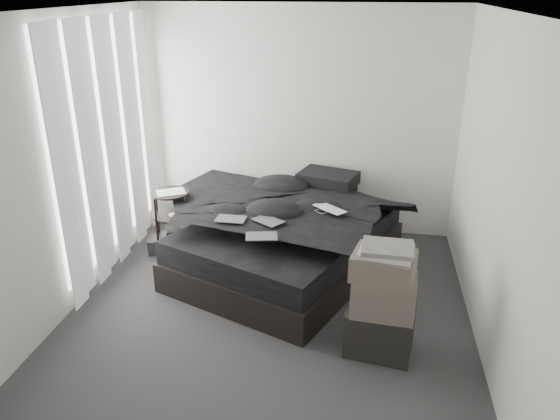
% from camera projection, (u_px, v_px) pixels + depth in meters
% --- Properties ---
extents(floor, '(3.60, 4.20, 0.01)m').
position_uv_depth(floor, '(265.00, 322.00, 4.85)').
color(floor, '#343437').
rests_on(floor, ground).
extents(ceiling, '(3.60, 4.20, 0.01)m').
position_uv_depth(ceiling, '(262.00, 11.00, 3.85)').
color(ceiling, white).
rests_on(ceiling, ground).
extents(wall_back, '(3.60, 0.01, 2.60)m').
position_uv_depth(wall_back, '(298.00, 123.00, 6.26)').
color(wall_back, silver).
rests_on(wall_back, ground).
extents(wall_front, '(3.60, 0.01, 2.60)m').
position_uv_depth(wall_front, '(175.00, 343.00, 2.44)').
color(wall_front, silver).
rests_on(wall_front, ground).
extents(wall_left, '(0.01, 4.20, 2.60)m').
position_uv_depth(wall_left, '(55.00, 173.00, 4.62)').
color(wall_left, silver).
rests_on(wall_left, ground).
extents(wall_right, '(0.01, 4.20, 2.60)m').
position_uv_depth(wall_right, '(500.00, 198.00, 4.08)').
color(wall_right, silver).
rests_on(wall_right, ground).
extents(window_left, '(0.02, 2.00, 2.30)m').
position_uv_depth(window_left, '(105.00, 139.00, 5.41)').
color(window_left, white).
rests_on(window_left, wall_left).
extents(curtain_left, '(0.06, 2.12, 2.48)m').
position_uv_depth(curtain_left, '(111.00, 146.00, 5.43)').
color(curtain_left, white).
rests_on(curtain_left, wall_left).
extents(bed, '(2.40, 2.69, 0.30)m').
position_uv_depth(bed, '(287.00, 255.00, 5.71)').
color(bed, black).
rests_on(bed, floor).
extents(mattress, '(2.32, 2.60, 0.24)m').
position_uv_depth(mattress, '(287.00, 232.00, 5.61)').
color(mattress, black).
rests_on(mattress, bed).
extents(duvet, '(2.24, 2.37, 0.26)m').
position_uv_depth(duvet, '(285.00, 212.00, 5.47)').
color(duvet, black).
rests_on(duvet, mattress).
extents(pillow_lower, '(0.79, 0.67, 0.15)m').
position_uv_depth(pillow_lower, '(323.00, 189.00, 6.23)').
color(pillow_lower, black).
rests_on(pillow_lower, mattress).
extents(pillow_upper, '(0.72, 0.59, 0.14)m').
position_uv_depth(pillow_upper, '(328.00, 178.00, 6.12)').
color(pillow_upper, black).
rests_on(pillow_upper, pillow_lower).
extents(laptop, '(0.42, 0.40, 0.03)m').
position_uv_depth(laptop, '(326.00, 203.00, 5.30)').
color(laptop, silver).
rests_on(laptop, duvet).
extents(comic_a, '(0.28, 0.19, 0.01)m').
position_uv_depth(comic_a, '(231.00, 211.00, 5.14)').
color(comic_a, black).
rests_on(comic_a, duvet).
extents(comic_b, '(0.33, 0.31, 0.01)m').
position_uv_depth(comic_b, '(268.00, 212.00, 5.10)').
color(comic_b, black).
rests_on(comic_b, duvet).
extents(comic_c, '(0.31, 0.24, 0.01)m').
position_uv_depth(comic_c, '(261.00, 227.00, 4.78)').
color(comic_c, black).
rests_on(comic_c, duvet).
extents(side_stand, '(0.52, 0.52, 0.76)m').
position_uv_depth(side_stand, '(173.00, 226.00, 5.85)').
color(side_stand, black).
rests_on(side_stand, floor).
extents(papers, '(0.36, 0.33, 0.02)m').
position_uv_depth(papers, '(171.00, 192.00, 5.69)').
color(papers, white).
rests_on(papers, side_stand).
extents(floor_books, '(0.22, 0.27, 0.16)m').
position_uv_depth(floor_books, '(156.00, 245.00, 6.09)').
color(floor_books, black).
rests_on(floor_books, floor).
extents(box_lower, '(0.58, 0.48, 0.38)m').
position_uv_depth(box_lower, '(380.00, 330.00, 4.41)').
color(box_lower, black).
rests_on(box_lower, floor).
extents(box_mid, '(0.52, 0.43, 0.29)m').
position_uv_depth(box_mid, '(384.00, 295.00, 4.27)').
color(box_mid, '#5D524A').
rests_on(box_mid, box_lower).
extents(box_upper, '(0.53, 0.46, 0.20)m').
position_uv_depth(box_upper, '(384.00, 266.00, 4.19)').
color(box_upper, '#5D524A').
rests_on(box_upper, box_mid).
extents(art_book_white, '(0.44, 0.37, 0.04)m').
position_uv_depth(art_book_white, '(386.00, 252.00, 4.14)').
color(art_book_white, silver).
rests_on(art_book_white, box_upper).
extents(art_book_snake, '(0.40, 0.33, 0.04)m').
position_uv_depth(art_book_snake, '(388.00, 248.00, 4.11)').
color(art_book_snake, silver).
rests_on(art_book_snake, art_book_white).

